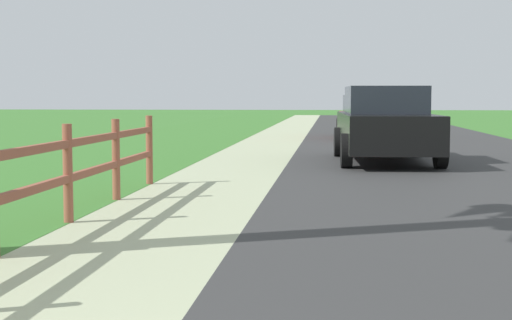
{
  "coord_description": "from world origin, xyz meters",
  "views": [
    {
      "loc": [
        0.95,
        -1.11,
        1.43
      ],
      "look_at": [
        -0.13,
        9.75,
        0.53
      ],
      "focal_mm": 53.79,
      "sensor_mm": 36.0,
      "label": 1
    }
  ],
  "objects": [
    {
      "name": "grass_verge",
      "position": [
        -4.5,
        27.0,
        0.01
      ],
      "size": [
        5.0,
        66.0,
        0.0
      ],
      "primitive_type": "cube",
      "color": "#39722B",
      "rests_on": "ground"
    },
    {
      "name": "parked_car_red",
      "position": [
        2.13,
        26.08,
        0.74
      ],
      "size": [
        2.05,
        4.36,
        1.5
      ],
      "color": "maroon",
      "rests_on": "ground"
    },
    {
      "name": "curb_concrete",
      "position": [
        -3.0,
        27.0,
        0.0
      ],
      "size": [
        6.0,
        66.0,
        0.01
      ],
      "primitive_type": "cube",
      "color": "#ABB38C",
      "rests_on": "ground"
    },
    {
      "name": "parked_suv_black",
      "position": [
        2.11,
        15.97,
        0.82
      ],
      "size": [
        2.25,
        5.01,
        1.67
      ],
      "color": "black",
      "rests_on": "ground"
    },
    {
      "name": "road_asphalt",
      "position": [
        3.5,
        27.0,
        0.0
      ],
      "size": [
        7.0,
        66.0,
        0.01
      ],
      "primitive_type": "cube",
      "color": "#323232",
      "rests_on": "ground"
    },
    {
      "name": "ground_plane",
      "position": [
        0.0,
        25.0,
        0.0
      ],
      "size": [
        120.0,
        120.0,
        0.0
      ],
      "primitive_type": "plane",
      "color": "#39722B"
    }
  ]
}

